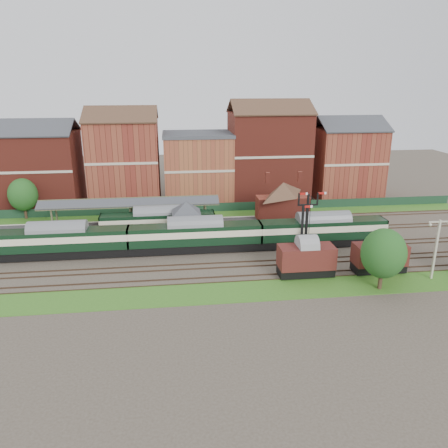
{
  "coord_description": "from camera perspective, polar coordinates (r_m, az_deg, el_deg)",
  "views": [
    {
      "loc": [
        -4.77,
        -53.39,
        21.41
      ],
      "look_at": [
        1.97,
        2.0,
        3.0
      ],
      "focal_mm": 35.0,
      "sensor_mm": 36.0,
      "label": 1
    }
  ],
  "objects": [
    {
      "name": "signal_box",
      "position": [
        59.52,
        -4.9,
        0.37
      ],
      "size": [
        5.4,
        5.4,
        6.0
      ],
      "color": "#5A6F4F",
      "rests_on": "ground"
    },
    {
      "name": "town_backdrop",
      "position": [
        79.84,
        -3.56,
        7.83
      ],
      "size": [
        69.0,
        10.0,
        16.0
      ],
      "color": "maroon",
      "rests_on": "ground"
    },
    {
      "name": "goods_van_a",
      "position": [
        50.6,
        10.68,
        -4.43
      ],
      "size": [
        6.3,
        2.73,
        3.82
      ],
      "color": "black",
      "rests_on": "ground"
    },
    {
      "name": "brick_hut",
      "position": [
        60.93,
        2.69,
        -1.14
      ],
      "size": [
        3.2,
        2.64,
        2.94
      ],
      "color": "maroon",
      "rests_on": "ground"
    },
    {
      "name": "semaphore_bracket",
      "position": [
        56.16,
        10.82,
        0.54
      ],
      "size": [
        3.6,
        0.25,
        8.18
      ],
      "color": "black",
      "rests_on": "ground"
    },
    {
      "name": "station_building",
      "position": [
        67.62,
        7.68,
        3.14
      ],
      "size": [
        8.1,
        8.1,
        5.9
      ],
      "color": "maroon",
      "rests_on": "platform"
    },
    {
      "name": "fence",
      "position": [
        74.47,
        -2.99,
        2.13
      ],
      "size": [
        90.0,
        0.12,
        1.5
      ],
      "primitive_type": "cube",
      "color": "#193823",
      "rests_on": "ground"
    },
    {
      "name": "tree_far",
      "position": [
        48.86,
        20.12,
        -3.63
      ],
      "size": [
        4.68,
        4.68,
        6.83
      ],
      "color": "#382619",
      "rests_on": "ground"
    },
    {
      "name": "yard_lamp",
      "position": [
        53.72,
        25.97,
        -2.59
      ],
      "size": [
        2.6,
        0.22,
        7.0
      ],
      "color": "beige",
      "rests_on": "ground"
    },
    {
      "name": "canopy",
      "position": [
        65.64,
        -12.16,
        2.99
      ],
      "size": [
        26.0,
        3.89,
        4.08
      ],
      "color": "#4F5334",
      "rests_on": "platform"
    },
    {
      "name": "grass_back",
      "position": [
        72.77,
        -2.87,
        1.15
      ],
      "size": [
        90.0,
        4.5,
        0.06
      ],
      "primitive_type": "cube",
      "color": "#2D6619",
      "rests_on": "ground"
    },
    {
      "name": "grass_front",
      "position": [
        46.83,
        -0.32,
        -8.91
      ],
      "size": [
        90.0,
        5.0,
        0.06
      ],
      "primitive_type": "cube",
      "color": "#2D6619",
      "rests_on": "ground"
    },
    {
      "name": "platform",
      "position": [
        66.51,
        -6.78,
        -0.2
      ],
      "size": [
        55.0,
        3.4,
        1.0
      ],
      "primitive_type": "cube",
      "color": "#2D2D2D",
      "rests_on": "ground"
    },
    {
      "name": "goods_van_b",
      "position": [
        53.87,
        19.65,
        -3.9
      ],
      "size": [
        6.01,
        2.6,
        3.64
      ],
      "color": "black",
      "rests_on": "ground"
    },
    {
      "name": "tree_back",
      "position": [
        76.85,
        -24.78,
        3.49
      ],
      "size": [
        4.57,
        4.57,
        6.67
      ],
      "color": "#382619",
      "rests_on": "ground"
    },
    {
      "name": "semaphore_siding",
      "position": [
        51.66,
        10.13,
        -1.55
      ],
      "size": [
        1.23,
        0.25,
        8.0
      ],
      "color": "black",
      "rests_on": "ground"
    },
    {
      "name": "platform_railcar",
      "position": [
        62.94,
        -8.61,
        0.26
      ],
      "size": [
        16.11,
        2.54,
        3.71
      ],
      "color": "black",
      "rests_on": "ground"
    },
    {
      "name": "dmu_train",
      "position": [
        56.77,
        -3.76,
        -1.44
      ],
      "size": [
        51.35,
        2.7,
        3.94
      ],
      "color": "black",
      "rests_on": "ground"
    },
    {
      "name": "ground",
      "position": [
        57.72,
        -1.7,
        -3.52
      ],
      "size": [
        160.0,
        160.0,
        0.0
      ],
      "primitive_type": "plane",
      "color": "#473D33",
      "rests_on": "ground"
    }
  ]
}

